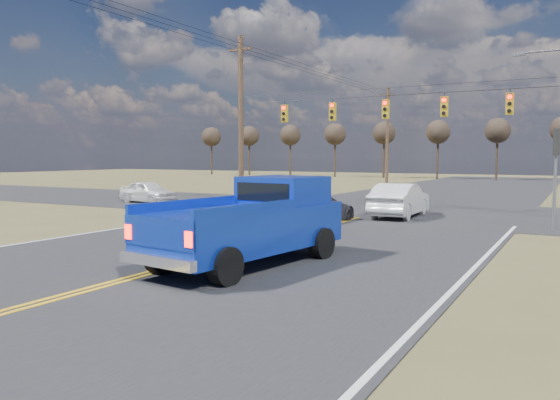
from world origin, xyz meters
The scene contains 12 objects.
ground centered at (0.00, 0.00, 0.00)m, with size 160.00×160.00×0.00m, color brown.
road_main centered at (0.00, 10.00, 0.00)m, with size 14.00×120.00×0.02m, color #28282B.
road_cross centered at (0.00, 18.00, 0.00)m, with size 120.00×12.00×0.02m, color #28282B.
signal_gantry centered at (0.50, 17.79, 5.06)m, with size 19.60×4.83×10.00m.
utility_poles centered at (0.00, 17.00, 5.23)m, with size 19.60×58.32×10.00m.
treeline centered at (0.00, 26.96, 5.70)m, with size 87.00×117.80×7.40m.
pickup_truck centered at (1.56, 2.35, 1.11)m, with size 3.05×6.35×2.29m.
silver_suv centered at (-0.82, 6.26, 0.76)m, with size 1.80×4.48×1.53m, color #A8ACB1.
black_suv centered at (-0.80, 6.98, 0.64)m, with size 2.12×4.60×1.28m, color black.
white_car_queue centered at (1.62, 15.35, 0.80)m, with size 1.69×4.85×1.60m, color white.
dgrey_car_queue centered at (-0.80, 11.40, 0.64)m, with size 1.78×4.38×1.27m, color #393A3F.
cross_car_west centered at (-14.11, 15.41, 0.68)m, with size 4.02×1.62×1.37m, color white.
Camera 1 is at (9.14, -9.72, 2.86)m, focal length 35.00 mm.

